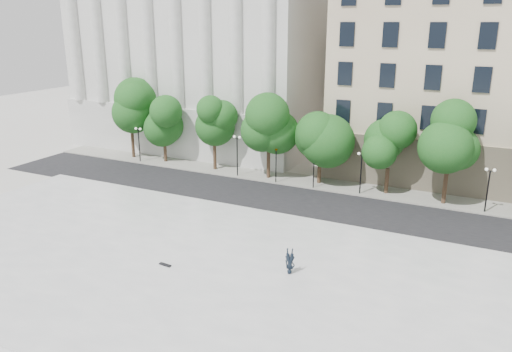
% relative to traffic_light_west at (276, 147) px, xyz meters
% --- Properties ---
extents(ground, '(160.00, 160.00, 0.00)m').
position_rel_traffic_light_west_xyz_m(ground, '(1.46, -22.30, -3.71)').
color(ground, beige).
rests_on(ground, ground).
extents(plaza, '(44.00, 22.00, 0.45)m').
position_rel_traffic_light_west_xyz_m(plaza, '(1.46, -19.30, -3.49)').
color(plaza, silver).
rests_on(plaza, ground).
extents(street, '(60.00, 8.00, 0.02)m').
position_rel_traffic_light_west_xyz_m(street, '(1.46, -4.30, -3.70)').
color(street, black).
rests_on(street, ground).
extents(far_sidewalk, '(60.00, 4.00, 0.12)m').
position_rel_traffic_light_west_xyz_m(far_sidewalk, '(1.46, 1.70, -3.65)').
color(far_sidewalk, '#99978E').
rests_on(far_sidewalk, ground).
extents(building_west, '(31.50, 27.65, 25.60)m').
position_rel_traffic_light_west_xyz_m(building_west, '(-15.54, 16.27, 9.17)').
color(building_west, silver).
rests_on(building_west, ground).
extents(traffic_light_west, '(0.67, 1.81, 4.21)m').
position_rel_traffic_light_west_xyz_m(traffic_light_west, '(0.00, 0.00, 0.00)').
color(traffic_light_west, black).
rests_on(traffic_light_west, ground).
extents(traffic_light_east, '(0.81, 1.59, 4.13)m').
position_rel_traffic_light_west_xyz_m(traffic_light_east, '(3.94, 0.00, -0.10)').
color(traffic_light_east, black).
rests_on(traffic_light_east, ground).
extents(person_lying, '(0.95, 1.78, 0.46)m').
position_rel_traffic_light_west_xyz_m(person_lying, '(8.67, -17.48, -3.03)').
color(person_lying, black).
rests_on(person_lying, plaza).
extents(skateboard, '(0.88, 0.30, 0.09)m').
position_rel_traffic_light_west_xyz_m(skateboard, '(1.06, -20.00, -3.22)').
color(skateboard, black).
rests_on(skateboard, plaza).
extents(street_trees, '(47.06, 5.04, 7.98)m').
position_rel_traffic_light_west_xyz_m(street_trees, '(1.09, 1.42, 1.58)').
color(street_trees, '#382619').
rests_on(street_trees, ground).
extents(lamp_posts, '(37.10, 0.28, 4.35)m').
position_rel_traffic_light_west_xyz_m(lamp_posts, '(1.34, 0.30, -0.86)').
color(lamp_posts, black).
rests_on(lamp_posts, ground).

